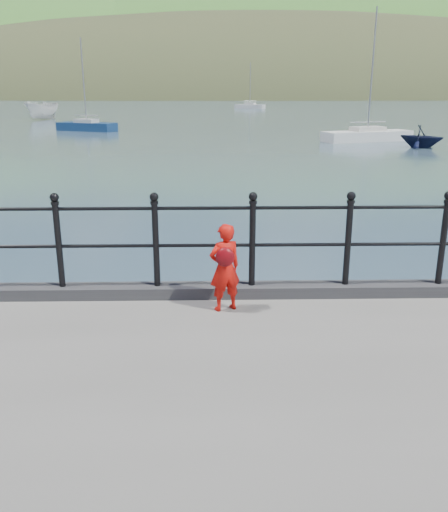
{
  "coord_description": "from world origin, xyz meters",
  "views": [
    {
      "loc": [
        0.1,
        -6.63,
        3.55
      ],
      "look_at": [
        0.25,
        -0.2,
        1.55
      ],
      "focal_mm": 38.0,
      "sensor_mm": 36.0,
      "label": 1
    }
  ],
  "objects_px": {
    "launch_white": "(42,110)",
    "launch_navy": "(421,136)",
    "sailboat_near": "(367,136)",
    "sailboat_deep": "(250,107)",
    "sailboat_port": "(87,127)",
    "child": "(225,267)",
    "railing": "(204,234)"
  },
  "relations": [
    {
      "from": "railing",
      "to": "sailboat_near",
      "type": "distance_m",
      "value": 33.12
    },
    {
      "from": "launch_white",
      "to": "launch_navy",
      "type": "bearing_deg",
      "value": -24.28
    },
    {
      "from": "sailboat_near",
      "to": "launch_navy",
      "type": "bearing_deg",
      "value": -83.01
    },
    {
      "from": "launch_white",
      "to": "sailboat_port",
      "type": "bearing_deg",
      "value": -43.07
    },
    {
      "from": "sailboat_port",
      "to": "sailboat_deep",
      "type": "height_order",
      "value": "sailboat_deep"
    },
    {
      "from": "launch_white",
      "to": "sailboat_port",
      "type": "relative_size",
      "value": 0.71
    },
    {
      "from": "launch_white",
      "to": "sailboat_near",
      "type": "distance_m",
      "value": 40.2
    },
    {
      "from": "sailboat_deep",
      "to": "launch_white",
      "type": "bearing_deg",
      "value": -101.43
    },
    {
      "from": "railing",
      "to": "sailboat_near",
      "type": "bearing_deg",
      "value": 70.91
    },
    {
      "from": "launch_white",
      "to": "launch_navy",
      "type": "height_order",
      "value": "launch_white"
    },
    {
      "from": "launch_navy",
      "to": "sailboat_deep",
      "type": "distance_m",
      "value": 65.47
    },
    {
      "from": "child",
      "to": "sailboat_deep",
      "type": "bearing_deg",
      "value": -117.27
    },
    {
      "from": "child",
      "to": "sailboat_port",
      "type": "bearing_deg",
      "value": -98.62
    },
    {
      "from": "launch_white",
      "to": "sailboat_deep",
      "type": "height_order",
      "value": "sailboat_deep"
    },
    {
      "from": "sailboat_deep",
      "to": "launch_navy",
      "type": "bearing_deg",
      "value": -58.76
    },
    {
      "from": "launch_navy",
      "to": "sailboat_near",
      "type": "bearing_deg",
      "value": 68.28
    },
    {
      "from": "sailboat_port",
      "to": "sailboat_near",
      "type": "xyz_separation_m",
      "value": [
        21.35,
        -9.85,
        0.0
      ]
    },
    {
      "from": "launch_navy",
      "to": "sailboat_deep",
      "type": "relative_size",
      "value": 0.33
    },
    {
      "from": "railing",
      "to": "launch_white",
      "type": "relative_size",
      "value": 3.36
    },
    {
      "from": "sailboat_port",
      "to": "sailboat_near",
      "type": "height_order",
      "value": "sailboat_near"
    },
    {
      "from": "child",
      "to": "sailboat_deep",
      "type": "xyz_separation_m",
      "value": [
        6.68,
        92.64,
        -1.2
      ]
    },
    {
      "from": "sailboat_near",
      "to": "sailboat_deep",
      "type": "bearing_deg",
      "value": 74.2
    },
    {
      "from": "child",
      "to": "launch_white",
      "type": "distance_m",
      "value": 61.58
    },
    {
      "from": "railing",
      "to": "child",
      "type": "relative_size",
      "value": 17.08
    },
    {
      "from": "sailboat_near",
      "to": "sailboat_deep",
      "type": "distance_m",
      "value": 61.04
    },
    {
      "from": "child",
      "to": "launch_white",
      "type": "bearing_deg",
      "value": -94.72
    },
    {
      "from": "railing",
      "to": "launch_navy",
      "type": "bearing_deg",
      "value": 64.37
    },
    {
      "from": "launch_navy",
      "to": "sailboat_deep",
      "type": "height_order",
      "value": "sailboat_deep"
    },
    {
      "from": "sailboat_near",
      "to": "sailboat_deep",
      "type": "xyz_separation_m",
      "value": [
        -3.9,
        60.92,
        0.0
      ]
    },
    {
      "from": "launch_white",
      "to": "launch_navy",
      "type": "distance_m",
      "value": 44.66
    },
    {
      "from": "child",
      "to": "sailboat_near",
      "type": "bearing_deg",
      "value": -131.58
    },
    {
      "from": "launch_white",
      "to": "sailboat_near",
      "type": "height_order",
      "value": "sailboat_near"
    }
  ]
}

